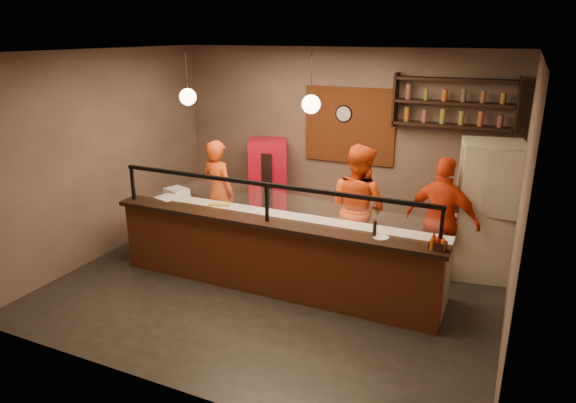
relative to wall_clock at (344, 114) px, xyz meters
The scene contains 29 objects.
floor 3.24m from the wall_clock, 92.33° to the right, with size 6.00×6.00×0.00m, color black.
ceiling 2.70m from the wall_clock, 92.33° to the right, with size 6.00×6.00×0.00m, color #3B312E.
wall_back 0.51m from the wall_clock, 158.20° to the left, with size 6.00×6.00×0.00m, color #776357.
wall_left 3.99m from the wall_clock, 141.57° to the right, with size 5.00×5.00×0.00m, color #776357.
wall_right 3.84m from the wall_clock, 40.31° to the right, with size 5.00×5.00×0.00m, color #776357.
wall_front 4.99m from the wall_clock, 91.16° to the right, with size 6.00×6.00×0.00m, color #776357.
brick_patch 0.22m from the wall_clock, ahead, with size 1.60×0.04×1.30m, color brown.
service_counter 3.19m from the wall_clock, 92.08° to the right, with size 4.60×0.25×1.00m, color brown.
counter_ledge 2.96m from the wall_clock, 92.08° to the right, with size 4.70×0.37×0.06m, color black.
worktop_cabinet 2.81m from the wall_clock, 92.53° to the right, with size 4.60×0.75×0.85m, color gray.
worktop 2.57m from the wall_clock, 92.53° to the right, with size 4.60×0.75×0.05m, color white.
sneeze_guard 2.86m from the wall_clock, 92.08° to the right, with size 4.50×0.05×0.52m.
wall_shelving 1.83m from the wall_clock, ahead, with size 1.84×0.28×0.85m.
wall_clock is the anchor object (origin of this frame).
pendant_left 2.81m from the wall_clock, 125.30° to the right, with size 0.24×0.24×0.77m.
pendant_right 2.32m from the wall_clock, 82.44° to the right, with size 0.24×0.24×0.77m.
cook_left 2.53m from the wall_clock, 138.82° to the right, with size 0.65×0.42×1.77m, color #E94C16.
cook_mid 2.01m from the wall_clock, 62.97° to the right, with size 0.93×0.73×1.92m, color #D24513.
cook_right 2.66m from the wall_clock, 34.74° to the right, with size 1.07×0.44×1.82m, color red.
fridge 2.88m from the wall_clock, 19.77° to the right, with size 0.83×0.77×1.99m, color beige.
red_cooler 1.88m from the wall_clock, 166.81° to the right, with size 0.68×0.62×1.59m, color #B30B23.
pizza_dough 2.66m from the wall_clock, 64.96° to the right, with size 0.44×0.44×0.01m, color beige.
prep_tub_a 3.13m from the wall_clock, 130.34° to the right, with size 0.27×0.22×0.13m, color silver.
prep_tub_b 3.13m from the wall_clock, 134.98° to the right, with size 0.34×0.27×0.17m, color silver.
prep_tub_c 3.34m from the wall_clock, 127.66° to the right, with size 0.33×0.27×0.17m, color white.
rolling_pin 2.71m from the wall_clock, 120.97° to the right, with size 0.06×0.06×0.33m, color yellow.
condiment_caddy 3.62m from the wall_clock, 52.91° to the right, with size 0.18×0.14×0.10m, color black.
pepper_mill 3.16m from the wall_clock, 63.76° to the right, with size 0.05×0.05×0.21m, color black.
small_plate 3.23m from the wall_clock, 62.35° to the right, with size 0.19×0.19×0.01m, color white.
Camera 1 is at (2.88, -5.96, 3.43)m, focal length 32.00 mm.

